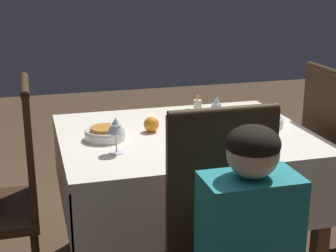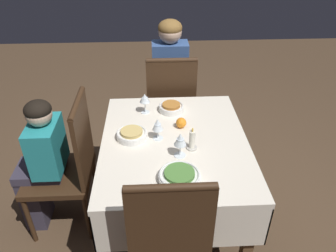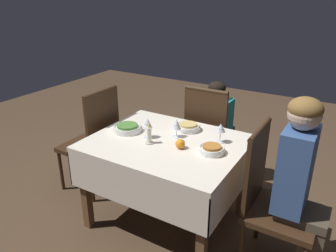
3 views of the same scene
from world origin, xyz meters
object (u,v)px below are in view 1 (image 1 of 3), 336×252
object	(u,v)px
wine_glass_west	(116,127)
candle_centerpiece	(198,114)
dining_table	(185,154)
chair_south	(233,249)
bowl_west	(105,133)
wine_glass_east	(216,105)
orange_fruit	(151,124)
bowl_south	(196,146)
wine_glass_south	(187,118)
bowl_east	(259,121)
chair_west	(4,189)

from	to	relation	value
wine_glass_west	candle_centerpiece	size ratio (longest dim) A/B	1.00
dining_table	chair_south	xyz separation A→B (m)	(-0.05, -0.70, -0.09)
wine_glass_west	bowl_west	bearing A→B (deg)	95.23
candle_centerpiece	wine_glass_east	bearing A→B (deg)	-50.10
dining_table	orange_fruit	distance (m)	0.21
bowl_south	wine_glass_south	world-z (taller)	wine_glass_south
orange_fruit	bowl_west	bearing A→B (deg)	-166.98
bowl_south	bowl_east	world-z (taller)	same
candle_centerpiece	dining_table	bearing A→B (deg)	-133.21
dining_table	orange_fruit	size ratio (longest dim) A/B	16.23
bowl_west	bowl_east	bearing A→B (deg)	-0.51
bowl_south	candle_centerpiece	bearing A→B (deg)	70.34
dining_table	wine_glass_east	world-z (taller)	wine_glass_east
bowl_west	candle_centerpiece	size ratio (longest dim) A/B	1.19
wine_glass_west	bowl_east	size ratio (longest dim) A/B	0.66
wine_glass_west	bowl_east	world-z (taller)	wine_glass_west
bowl_west	wine_glass_west	distance (m)	0.21
chair_west	wine_glass_east	distance (m)	1.01
candle_centerpiece	chair_south	bearing A→B (deg)	-99.75
chair_south	bowl_west	size ratio (longest dim) A/B	5.57
chair_south	orange_fruit	xyz separation A→B (m)	(-0.10, 0.75, 0.23)
bowl_south	candle_centerpiece	size ratio (longest dim) A/B	1.30
chair_west	wine_glass_east	world-z (taller)	chair_west
wine_glass_south	bowl_south	bearing A→B (deg)	-95.34
wine_glass_west	bowl_east	bearing A→B (deg)	14.28
chair_west	candle_centerpiece	distance (m)	0.94
wine_glass_south	wine_glass_east	size ratio (longest dim) A/B	0.92
chair_west	bowl_east	world-z (taller)	chair_west
chair_west	wine_glass_east	xyz separation A→B (m)	(0.96, -0.00, 0.31)
bowl_west	candle_centerpiece	distance (m)	0.47
chair_west	wine_glass_west	size ratio (longest dim) A/B	6.64
wine_glass_south	chair_west	bearing A→B (deg)	170.76
chair_south	candle_centerpiece	distance (m)	0.85
chair_west	bowl_east	distance (m)	1.19
bowl_south	bowl_east	bearing A→B (deg)	33.21
wine_glass_west	orange_fruit	size ratio (longest dim) A/B	2.15
chair_south	chair_west	bearing A→B (deg)	136.46
bowl_west	orange_fruit	world-z (taller)	orange_fruit
chair_west	bowl_south	distance (m)	0.85
bowl_west	wine_glass_east	distance (m)	0.53
chair_west	candle_centerpiece	bearing A→B (deg)	94.79
dining_table	bowl_east	xyz separation A→B (m)	(0.37, -0.00, 0.13)
wine_glass_west	bowl_south	size ratio (longest dim) A/B	0.77
wine_glass_east	bowl_west	bearing A→B (deg)	-177.98
wine_glass_east	candle_centerpiece	size ratio (longest dim) A/B	1.06
candle_centerpiece	chair_west	bearing A→B (deg)	-175.21
orange_fruit	wine_glass_south	bearing A→B (deg)	-52.46
dining_table	wine_glass_south	bearing A→B (deg)	-102.96
bowl_south	wine_glass_east	distance (m)	0.36
orange_fruit	chair_south	bearing A→B (deg)	-82.45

